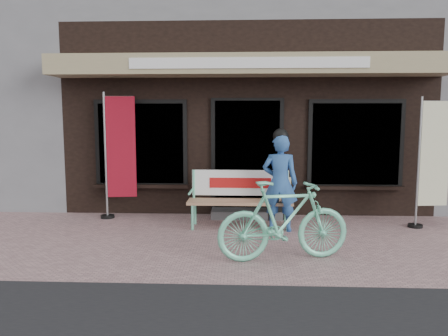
{
  "coord_description": "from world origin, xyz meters",
  "views": [
    {
      "loc": [
        -0.06,
        -6.17,
        1.89
      ],
      "look_at": [
        -0.37,
        0.7,
        1.05
      ],
      "focal_mm": 35.0,
      "sensor_mm": 36.0,
      "label": 1
    }
  ],
  "objects_px": {
    "bench": "(240,194)",
    "nobori_red": "(119,154)",
    "person": "(280,181)",
    "menu_stand": "(280,196)",
    "nobori_cream": "(432,161)",
    "bicycle": "(284,221)"
  },
  "relations": [
    {
      "from": "nobori_cream",
      "to": "menu_stand",
      "type": "xyz_separation_m",
      "value": [
        -2.46,
        0.39,
        -0.69
      ]
    },
    {
      "from": "bench",
      "to": "nobori_red",
      "type": "relative_size",
      "value": 0.76
    },
    {
      "from": "nobori_cream",
      "to": "menu_stand",
      "type": "height_order",
      "value": "nobori_cream"
    },
    {
      "from": "nobori_red",
      "to": "menu_stand",
      "type": "xyz_separation_m",
      "value": [
        2.94,
        -0.06,
        -0.75
      ]
    },
    {
      "from": "bench",
      "to": "nobori_red",
      "type": "height_order",
      "value": "nobori_red"
    },
    {
      "from": "person",
      "to": "nobori_red",
      "type": "distance_m",
      "value": 2.99
    },
    {
      "from": "person",
      "to": "menu_stand",
      "type": "xyz_separation_m",
      "value": [
        0.07,
        0.71,
        -0.39
      ]
    },
    {
      "from": "bench",
      "to": "nobori_cream",
      "type": "xyz_separation_m",
      "value": [
        3.18,
        0.08,
        0.57
      ]
    },
    {
      "from": "nobori_red",
      "to": "menu_stand",
      "type": "bearing_deg",
      "value": -9.42
    },
    {
      "from": "bench",
      "to": "menu_stand",
      "type": "xyz_separation_m",
      "value": [
        0.72,
        0.47,
        -0.12
      ]
    },
    {
      "from": "person",
      "to": "nobori_cream",
      "type": "distance_m",
      "value": 2.57
    },
    {
      "from": "nobori_cream",
      "to": "person",
      "type": "bearing_deg",
      "value": -178.54
    },
    {
      "from": "bench",
      "to": "person",
      "type": "distance_m",
      "value": 0.74
    },
    {
      "from": "bicycle",
      "to": "nobori_cream",
      "type": "height_order",
      "value": "nobori_cream"
    },
    {
      "from": "bench",
      "to": "nobori_cream",
      "type": "height_order",
      "value": "nobori_cream"
    },
    {
      "from": "bicycle",
      "to": "nobori_cream",
      "type": "relative_size",
      "value": 0.8
    },
    {
      "from": "bicycle",
      "to": "nobori_cream",
      "type": "bearing_deg",
      "value": -67.35
    },
    {
      "from": "nobori_cream",
      "to": "bench",
      "type": "bearing_deg",
      "value": 175.65
    },
    {
      "from": "person",
      "to": "menu_stand",
      "type": "relative_size",
      "value": 1.96
    },
    {
      "from": "menu_stand",
      "to": "bicycle",
      "type": "bearing_deg",
      "value": -104.69
    },
    {
      "from": "nobori_cream",
      "to": "menu_stand",
      "type": "bearing_deg",
      "value": 165.29
    },
    {
      "from": "bench",
      "to": "nobori_cream",
      "type": "relative_size",
      "value": 0.8
    }
  ]
}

